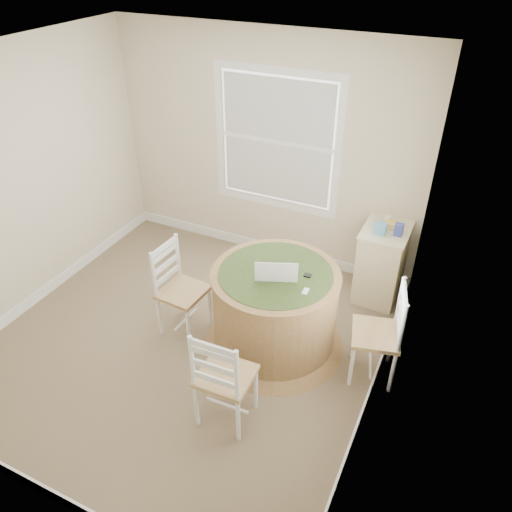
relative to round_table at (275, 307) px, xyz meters
The scene contains 14 objects.
room 1.06m from the round_table, 164.19° to the right, with size 3.64×3.64×2.64m.
round_table is the anchor object (origin of this frame).
chair_left 0.90m from the round_table, 167.59° to the right, with size 0.42×0.40×0.95m, color white, non-canonical shape.
chair_near 0.95m from the round_table, 90.33° to the right, with size 0.42×0.40×0.95m, color white, non-canonical shape.
chair_right 0.94m from the round_table, ahead, with size 0.42×0.40×0.95m, color white, non-canonical shape.
laptop 0.42m from the round_table, 61.51° to the right, with size 0.46×0.43×0.25m.
mouse 0.42m from the round_table, 17.44° to the right, with size 0.07×0.11×0.04m, color white.
phone 0.52m from the round_table, 22.01° to the right, with size 0.04×0.09×0.02m, color #B7BABF.
keys 0.48m from the round_table, 15.92° to the left, with size 0.06×0.05×0.03m, color black.
corner_chest 1.39m from the round_table, 59.17° to the left, with size 0.48×0.63×0.84m.
tissue_box 1.32m from the round_table, 58.28° to the left, with size 0.12×0.12×0.10m, color #5FA5DB.
box_yellow 1.50m from the round_table, 58.70° to the left, with size 0.15×0.10×0.06m, color #E1C04F.
box_blue 1.46m from the round_table, 52.58° to the left, with size 0.08×0.08×0.12m, color #3746A7.
cup_cream 1.54m from the round_table, 62.48° to the left, with size 0.07×0.07×0.09m, color beige.
Camera 1 is at (2.14, -2.96, 3.43)m, focal length 35.00 mm.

